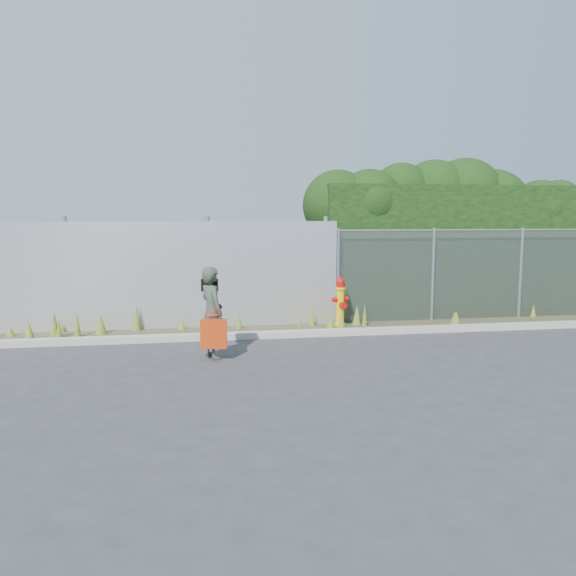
% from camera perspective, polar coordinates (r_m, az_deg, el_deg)
% --- Properties ---
extents(ground, '(80.00, 80.00, 0.00)m').
position_cam_1_polar(ground, '(9.11, 3.32, -7.32)').
color(ground, '#333335').
rests_on(ground, ground).
extents(curb, '(16.00, 0.22, 0.12)m').
position_cam_1_polar(curb, '(10.81, 1.23, -4.65)').
color(curb, '#A09C91').
rests_on(curb, ground).
extents(weed_strip, '(16.00, 1.25, 0.55)m').
position_cam_1_polar(weed_strip, '(11.32, -4.39, -3.86)').
color(weed_strip, '#403A24').
rests_on(weed_strip, ground).
extents(corrugated_fence, '(8.50, 0.21, 2.30)m').
position_cam_1_polar(corrugated_fence, '(11.74, -15.66, 1.18)').
color(corrugated_fence, silver).
rests_on(corrugated_fence, ground).
extents(chainlink_fence, '(6.50, 0.07, 2.05)m').
position_cam_1_polar(chainlink_fence, '(13.21, 18.67, 1.40)').
color(chainlink_fence, gray).
rests_on(chainlink_fence, ground).
extents(hedge, '(7.72, 2.11, 3.70)m').
position_cam_1_polar(hedge, '(14.11, 16.85, 5.96)').
color(hedge, black).
rests_on(hedge, ground).
extents(fire_hydrant, '(0.35, 0.32, 1.06)m').
position_cam_1_polar(fire_hydrant, '(11.76, 5.33, -1.47)').
color(fire_hydrant, yellow).
rests_on(fire_hydrant, ground).
extents(woman, '(0.54, 0.64, 1.50)m').
position_cam_1_polar(woman, '(9.17, -7.75, -2.49)').
color(woman, '#0F634A').
rests_on(woman, ground).
extents(red_tote_bag, '(0.42, 0.15, 0.55)m').
position_cam_1_polar(red_tote_bag, '(9.03, -7.57, -4.64)').
color(red_tote_bag, '#A83109').
extents(black_shoulder_bag, '(0.27, 0.11, 0.20)m').
position_cam_1_polar(black_shoulder_bag, '(9.28, -7.96, 0.31)').
color(black_shoulder_bag, black).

